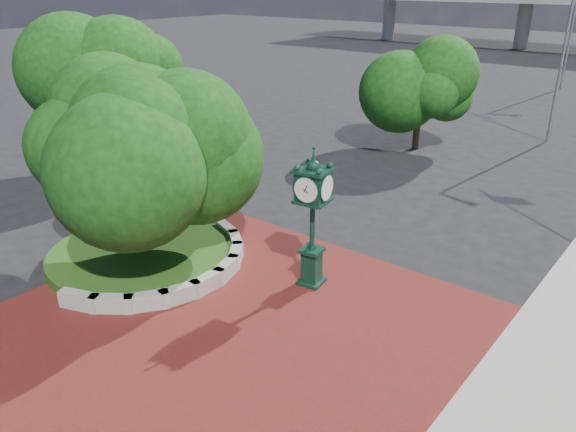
{
  "coord_description": "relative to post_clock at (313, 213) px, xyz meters",
  "views": [
    {
      "loc": [
        9.38,
        -10.07,
        8.81
      ],
      "look_at": [
        0.12,
        1.5,
        2.49
      ],
      "focal_mm": 35.0,
      "sensor_mm": 36.0,
      "label": 1
    }
  ],
  "objects": [
    {
      "name": "tree_planter",
      "position": [
        -5.41,
        -2.31,
        1.32
      ],
      "size": [
        5.2,
        5.2,
        6.33
      ],
      "color": "#38281C",
      "rests_on": "ground"
    },
    {
      "name": "post_clock",
      "position": [
        0.0,
        0.0,
        0.0
      ],
      "size": [
        1.02,
        1.02,
        4.37
      ],
      "color": "black",
      "rests_on": "ground"
    },
    {
      "name": "ground",
      "position": [
        -0.41,
        -2.31,
        -2.4
      ],
      "size": [
        200.0,
        200.0,
        0.0
      ],
      "primitive_type": "plane",
      "color": "black",
      "rests_on": "ground"
    },
    {
      "name": "street_lamp_near",
      "position": [
        1.13,
        21.75,
        2.74
      ],
      "size": [
        1.91,
        0.76,
        8.77
      ],
      "color": "slate",
      "rests_on": "ground"
    },
    {
      "name": "tree_street",
      "position": [
        -4.41,
        15.69,
        0.84
      ],
      "size": [
        4.4,
        4.4,
        5.45
      ],
      "color": "#38281C",
      "rests_on": "ground"
    },
    {
      "name": "grass_bed",
      "position": [
        -5.41,
        -2.31,
        -2.2
      ],
      "size": [
        6.1,
        6.1,
        0.4
      ],
      "primitive_type": "cylinder",
      "color": "#1E4313",
      "rests_on": "ground"
    },
    {
      "name": "planter_wall",
      "position": [
        -3.11,
        -2.31,
        -2.13
      ],
      "size": [
        2.96,
        6.77,
        0.54
      ],
      "color": "#9E9B93",
      "rests_on": "ground"
    },
    {
      "name": "tree_northwest",
      "position": [
        -13.41,
        2.69,
        1.72
      ],
      "size": [
        5.6,
        5.6,
        6.93
      ],
      "color": "#38281C",
      "rests_on": "ground"
    },
    {
      "name": "plaza",
      "position": [
        -0.41,
        -3.31,
        -2.38
      ],
      "size": [
        12.0,
        12.0,
        0.04
      ],
      "primitive_type": "cube",
      "color": "maroon",
      "rests_on": "ground"
    }
  ]
}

